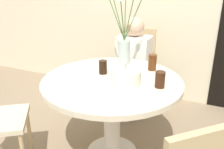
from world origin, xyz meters
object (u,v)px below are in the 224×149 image
flower_vase (124,35)px  drink_glass_0 (160,80)px  side_plate (77,91)px  drink_glass_2 (152,62)px  chair_far_back (136,64)px  drink_glass_1 (103,67)px  birthday_cake (126,77)px  person_boy (133,70)px

flower_vase → drink_glass_0: bearing=-40.8°
side_plate → drink_glass_2: 0.73m
chair_far_back → drink_glass_2: 0.75m
flower_vase → drink_glass_2: 0.35m
side_plate → drink_glass_1: (0.01, 0.39, 0.05)m
birthday_cake → drink_glass_2: birthday_cake is taller
flower_vase → person_boy: bearing=95.8°
side_plate → birthday_cake: bearing=46.9°
flower_vase → drink_glass_2: flower_vase is taller
drink_glass_2 → person_boy: 0.63m
chair_far_back → drink_glass_1: (-0.00, -0.86, 0.25)m
flower_vase → side_plate: bearing=-96.5°
side_plate → drink_glass_2: bearing=60.4°
birthday_cake → drink_glass_2: 0.37m
drink_glass_0 → chair_far_back: bearing=117.7°
chair_far_back → drink_glass_2: (0.34, -0.62, 0.26)m
drink_glass_2 → birthday_cake: bearing=-106.0°
chair_far_back → person_boy: bearing=-90.0°
chair_far_back → birthday_cake: chair_far_back is taller
chair_far_back → side_plate: chair_far_back is taller
side_plate → flower_vase: bearing=83.5°
drink_glass_1 → drink_glass_2: (0.35, 0.25, 0.01)m
drink_glass_1 → drink_glass_2: drink_glass_2 is taller
chair_far_back → side_plate: (-0.02, -1.25, 0.20)m
drink_glass_0 → person_boy: bearing=121.2°
flower_vase → drink_glass_1: flower_vase is taller
drink_glass_1 → birthday_cake: bearing=-24.4°
person_boy → drink_glass_1: bearing=-91.8°
drink_glass_0 → drink_glass_2: (-0.15, 0.32, 0.01)m
chair_far_back → drink_glass_0: (0.49, -0.94, 0.25)m
side_plate → person_boy: bearing=88.1°
side_plate → chair_far_back: bearing=89.3°
birthday_cake → side_plate: (-0.26, -0.28, -0.05)m
flower_vase → drink_glass_1: (-0.06, -0.30, -0.21)m
birthday_cake → flower_vase: bearing=113.8°
drink_glass_1 → side_plate: bearing=-92.0°
chair_far_back → side_plate: size_ratio=5.33×
drink_glass_2 → side_plate: bearing=-119.6°
chair_far_back → drink_glass_2: chair_far_back is taller
flower_vase → drink_glass_1: bearing=-102.1°
chair_far_back → drink_glass_0: 1.09m
chair_far_back → flower_vase: size_ratio=1.26×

